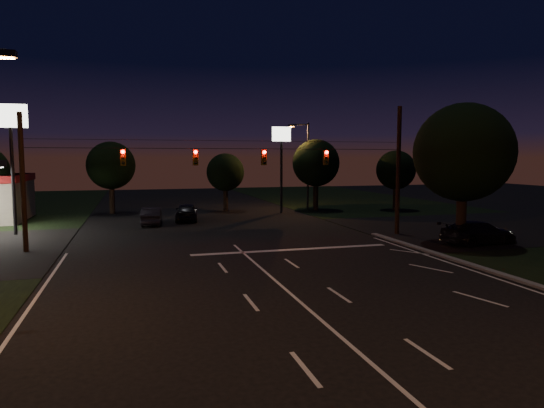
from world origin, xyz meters
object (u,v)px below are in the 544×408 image
object	(u,v)px
tree_right_near	(462,154)
car_cross	(479,233)
car_oncoming_a	(187,212)
car_oncoming_b	(152,216)
utility_pole_right	(397,234)

from	to	relation	value
tree_right_near	car_cross	bearing A→B (deg)	-7.23
car_cross	tree_right_near	bearing A→B (deg)	77.16
car_oncoming_a	car_cross	world-z (taller)	car_oncoming_a
car_oncoming_a	car_oncoming_b	world-z (taller)	car_oncoming_a
car_oncoming_b	car_cross	distance (m)	24.46
utility_pole_right	car_oncoming_a	size ratio (longest dim) A/B	1.98
utility_pole_right	car_oncoming_b	size ratio (longest dim) A/B	2.12
utility_pole_right	car_oncoming_a	bearing A→B (deg)	139.69
car_oncoming_a	tree_right_near	bearing A→B (deg)	139.85
car_oncoming_b	car_oncoming_a	bearing A→B (deg)	-145.28
utility_pole_right	tree_right_near	size ratio (longest dim) A/B	1.03
car_oncoming_a	car_cross	size ratio (longest dim) A/B	0.89
car_oncoming_b	car_cross	world-z (taller)	car_cross
utility_pole_right	car_cross	xyz separation A→B (m)	(2.83, -5.00, 0.74)
car_oncoming_a	car_cross	distance (m)	23.32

